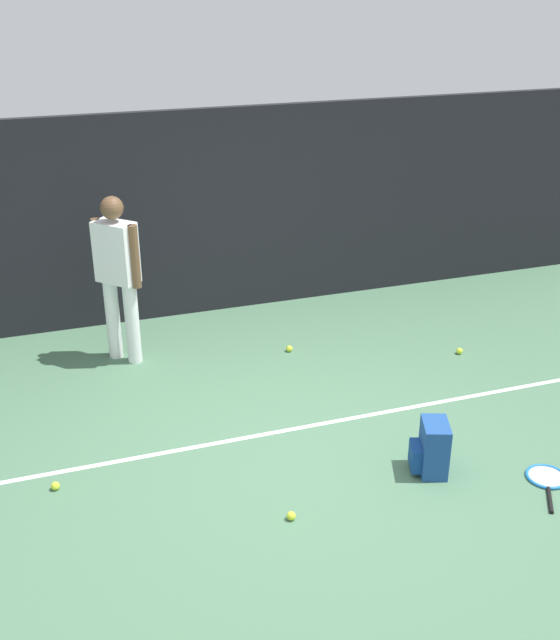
{
  "coord_description": "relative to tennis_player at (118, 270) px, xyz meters",
  "views": [
    {
      "loc": [
        -1.81,
        -5.02,
        3.65
      ],
      "look_at": [
        0.0,
        0.4,
        1.0
      ],
      "focal_mm": 43.09,
      "sensor_mm": 36.0,
      "label": 1
    }
  ],
  "objects": [
    {
      "name": "ground_plane",
      "position": [
        1.11,
        -2.06,
        -0.97
      ],
      "size": [
        12.0,
        12.0,
        0.0
      ],
      "primitive_type": "plane",
      "color": "#4C7556"
    },
    {
      "name": "tennis_ball_by_fence",
      "position": [
        -0.82,
        -2.0,
        -0.93
      ],
      "size": [
        0.07,
        0.07,
        0.07
      ],
      "primitive_type": "sphere",
      "color": "#CCE033",
      "rests_on": "ground"
    },
    {
      "name": "tennis_ball_near_player",
      "position": [
        0.78,
        -2.9,
        -0.93
      ],
      "size": [
        0.07,
        0.07,
        0.07
      ],
      "primitive_type": "sphere",
      "color": "#CCE033",
      "rests_on": "ground"
    },
    {
      "name": "tennis_racket",
      "position": [
        2.82,
        -3.09,
        -0.95
      ],
      "size": [
        0.47,
        0.62,
        0.03
      ],
      "rotation": [
        0.0,
        0.0,
        1.02
      ],
      "color": "black",
      "rests_on": "ground"
    },
    {
      "name": "tennis_player",
      "position": [
        0.0,
        0.0,
        0.0
      ],
      "size": [
        0.44,
        0.44,
        1.7
      ],
      "rotation": [
        0.0,
        0.0,
        2.34
      ],
      "color": "white",
      "rests_on": "ground"
    },
    {
      "name": "backpack",
      "position": [
        2.02,
        -2.69,
        -0.76
      ],
      "size": [
        0.35,
        0.35,
        0.44
      ],
      "rotation": [
        0.0,
        0.0,
        4.37
      ],
      "color": "#1E478C",
      "rests_on": "ground"
    },
    {
      "name": "tennis_ball_far_left",
      "position": [
        1.63,
        -0.38,
        -0.93
      ],
      "size": [
        0.07,
        0.07,
        0.07
      ],
      "primitive_type": "sphere",
      "color": "#CCE033",
      "rests_on": "ground"
    },
    {
      "name": "back_fence",
      "position": [
        1.11,
        0.94,
        0.18
      ],
      "size": [
        10.0,
        0.1,
        2.29
      ],
      "primitive_type": "cube",
      "color": "black",
      "rests_on": "ground"
    },
    {
      "name": "tennis_ball_mid_court",
      "position": [
        3.28,
        -0.98,
        -0.93
      ],
      "size": [
        0.07,
        0.07,
        0.07
      ],
      "primitive_type": "sphere",
      "color": "#CCE033",
      "rests_on": "ground"
    },
    {
      "name": "court_line",
      "position": [
        1.11,
        -1.78,
        -0.96
      ],
      "size": [
        9.0,
        0.05,
        0.0
      ],
      "primitive_type": "cube",
      "color": "white",
      "rests_on": "ground"
    }
  ]
}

